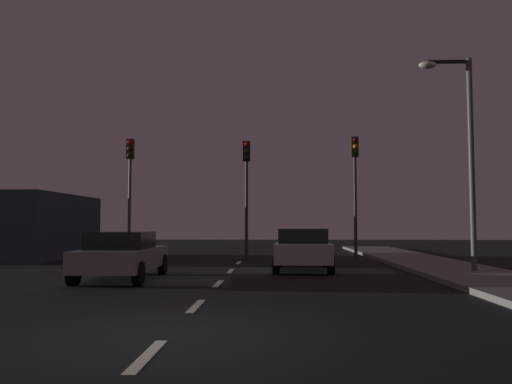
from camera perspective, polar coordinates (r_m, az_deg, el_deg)
ground_plane at (r=14.62m, az=-3.97°, el=-9.90°), size 80.00×80.00×0.00m
sidewalk_curb_right at (r=15.69m, az=24.78°, el=-8.88°), size 3.00×40.00×0.15m
lane_stripe_nearest at (r=6.63m, az=-12.07°, el=-17.42°), size 0.16×1.60×0.01m
lane_stripe_second at (r=10.29m, az=-6.70°, el=-12.51°), size 0.16×1.60×0.01m
lane_stripe_third at (r=14.02m, az=-4.24°, el=-10.15°), size 0.16×1.60×0.01m
lane_stripe_fourth at (r=17.79m, az=-2.84°, el=-8.78°), size 0.16×1.60×0.01m
lane_stripe_fifth at (r=21.56m, az=-1.93°, el=-7.89°), size 0.16×1.60×0.01m
traffic_signal_left at (r=23.73m, az=-13.91°, el=1.77°), size 0.32×0.38×5.47m
traffic_signal_center at (r=22.82m, az=-1.07°, el=1.65°), size 0.32×0.38×5.33m
traffic_signal_right at (r=23.06m, az=11.00°, el=1.93°), size 0.32×0.38×5.50m
car_stopped_ahead at (r=17.98m, az=5.26°, el=-6.34°), size 2.11×4.02×1.45m
car_adjacent_lane at (r=15.38m, az=-14.68°, el=-6.79°), size 2.01×4.31×1.39m
street_lamp_right at (r=17.66m, az=22.11°, el=5.05°), size 1.69×0.36×6.95m
storefront_left at (r=26.47m, az=-24.07°, el=-3.54°), size 4.31×7.39×3.01m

